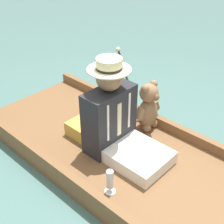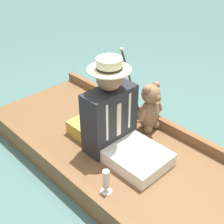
{
  "view_description": "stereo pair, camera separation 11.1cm",
  "coord_description": "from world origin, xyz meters",
  "px_view_note": "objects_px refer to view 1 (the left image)",
  "views": [
    {
      "loc": [
        1.54,
        1.31,
        1.81
      ],
      "look_at": [
        0.0,
        -0.13,
        0.46
      ],
      "focal_mm": 50.0,
      "sensor_mm": 36.0,
      "label": 1
    },
    {
      "loc": [
        1.46,
        1.39,
        1.81
      ],
      "look_at": [
        0.0,
        -0.13,
        0.46
      ],
      "focal_mm": 50.0,
      "sensor_mm": 36.0,
      "label": 2
    }
  ],
  "objects_px": {
    "seated_person": "(116,121)",
    "wine_glass": "(110,181)",
    "teddy_bear": "(148,107)",
    "walking_cane": "(127,78)"
  },
  "relations": [
    {
      "from": "teddy_bear",
      "to": "wine_glass",
      "type": "height_order",
      "value": "teddy_bear"
    },
    {
      "from": "teddy_bear",
      "to": "walking_cane",
      "type": "bearing_deg",
      "value": -95.7
    },
    {
      "from": "seated_person",
      "to": "wine_glass",
      "type": "relative_size",
      "value": 4.06
    },
    {
      "from": "wine_glass",
      "to": "teddy_bear",
      "type": "bearing_deg",
      "value": -159.86
    },
    {
      "from": "wine_glass",
      "to": "seated_person",
      "type": "bearing_deg",
      "value": -142.56
    },
    {
      "from": "seated_person",
      "to": "walking_cane",
      "type": "xyz_separation_m",
      "value": [
        -0.47,
        -0.29,
        0.11
      ]
    },
    {
      "from": "teddy_bear",
      "to": "walking_cane",
      "type": "xyz_separation_m",
      "value": [
        -0.03,
        -0.29,
        0.18
      ]
    },
    {
      "from": "seated_person",
      "to": "wine_glass",
      "type": "height_order",
      "value": "seated_person"
    },
    {
      "from": "teddy_bear",
      "to": "walking_cane",
      "type": "height_order",
      "value": "walking_cane"
    },
    {
      "from": "seated_person",
      "to": "wine_glass",
      "type": "xyz_separation_m",
      "value": [
        0.39,
        0.3,
        -0.18
      ]
    }
  ]
}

